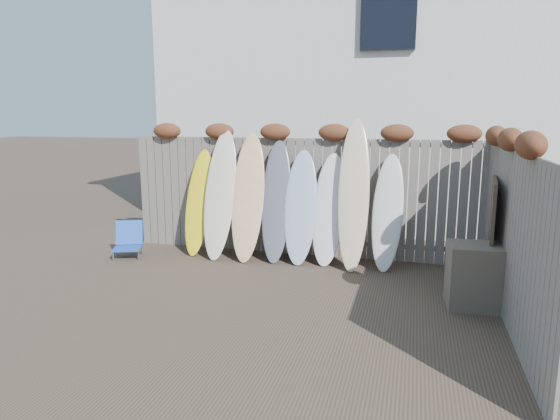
% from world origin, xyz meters
% --- Properties ---
extents(ground, '(80.00, 80.00, 0.00)m').
position_xyz_m(ground, '(0.00, 0.00, 0.00)').
color(ground, '#493A2D').
extents(back_fence, '(6.05, 0.28, 2.24)m').
position_xyz_m(back_fence, '(0.06, 2.39, 1.18)').
color(back_fence, slate).
rests_on(back_fence, ground).
extents(right_fence, '(0.28, 4.40, 2.24)m').
position_xyz_m(right_fence, '(2.99, 0.25, 1.14)').
color(right_fence, slate).
rests_on(right_fence, ground).
extents(house, '(8.50, 5.50, 6.33)m').
position_xyz_m(house, '(0.50, 6.50, 3.20)').
color(house, silver).
rests_on(house, ground).
extents(beach_chair, '(0.59, 0.61, 0.60)m').
position_xyz_m(beach_chair, '(-2.76, 1.50, 0.28)').
color(beach_chair, '#2349B2').
rests_on(beach_chair, ground).
extents(wooden_crate, '(0.73, 0.62, 0.80)m').
position_xyz_m(wooden_crate, '(2.70, 0.62, 0.40)').
color(wooden_crate, '#514A3D').
rests_on(wooden_crate, ground).
extents(lattice_panel, '(0.17, 1.04, 1.56)m').
position_xyz_m(lattice_panel, '(2.91, 1.10, 0.78)').
color(lattice_panel, '#382E22').
rests_on(lattice_panel, ground).
extents(surfboard_0, '(0.52, 0.68, 1.80)m').
position_xyz_m(surfboard_0, '(-1.68, 2.03, 0.90)').
color(surfboard_0, yellow).
rests_on(surfboard_0, ground).
extents(surfboard_1, '(0.55, 0.77, 2.14)m').
position_xyz_m(surfboard_1, '(-1.24, 1.93, 1.07)').
color(surfboard_1, beige).
rests_on(surfboard_1, ground).
extents(surfboard_2, '(0.58, 0.77, 2.09)m').
position_xyz_m(surfboard_2, '(-0.75, 1.93, 1.05)').
color(surfboard_2, '#FFD78E').
rests_on(surfboard_2, ground).
extents(surfboard_3, '(0.55, 0.74, 1.97)m').
position_xyz_m(surfboard_3, '(-0.28, 2.00, 0.99)').
color(surfboard_3, '#4F5361').
rests_on(surfboard_3, ground).
extents(surfboard_4, '(0.56, 0.68, 1.83)m').
position_xyz_m(surfboard_4, '(0.14, 1.98, 0.91)').
color(surfboard_4, '#98AFCC').
rests_on(surfboard_4, ground).
extents(surfboard_5, '(0.58, 0.68, 1.78)m').
position_xyz_m(surfboard_5, '(0.59, 2.03, 0.89)').
color(surfboard_5, white).
rests_on(surfboard_5, ground).
extents(surfboard_6, '(0.54, 0.85, 2.34)m').
position_xyz_m(surfboard_6, '(1.00, 1.94, 1.17)').
color(surfboard_6, beige).
rests_on(surfboard_6, ground).
extents(surfboard_7, '(0.53, 0.68, 1.79)m').
position_xyz_m(surfboard_7, '(1.52, 1.98, 0.90)').
color(surfboard_7, silver).
rests_on(surfboard_7, ground).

